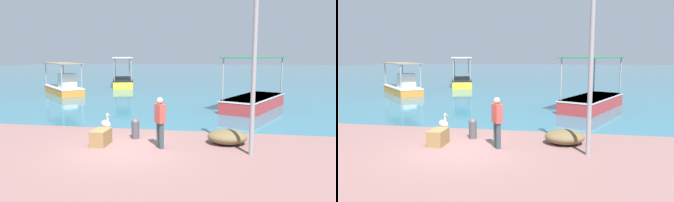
% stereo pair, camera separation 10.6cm
% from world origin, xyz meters
% --- Properties ---
extents(ground, '(120.00, 120.00, 0.00)m').
position_xyz_m(ground, '(0.00, 0.00, 0.00)').
color(ground, '#895F5C').
extents(harbor_water, '(110.00, 90.00, 0.00)m').
position_xyz_m(harbor_water, '(0.00, 48.00, 0.00)').
color(harbor_water, '#316E83').
rests_on(harbor_water, ground).
extents(fishing_boat_center, '(3.75, 6.91, 2.78)m').
position_xyz_m(fishing_boat_center, '(-6.64, 20.77, 0.55)').
color(fishing_boat_center, yellow).
rests_on(fishing_boat_center, harbor_water).
extents(fishing_boat_near_right, '(3.98, 5.70, 2.92)m').
position_xyz_m(fishing_boat_near_right, '(4.81, 9.00, 0.55)').
color(fishing_boat_near_right, '#BB3436').
rests_on(fishing_boat_near_right, harbor_water).
extents(fishing_boat_far_right, '(4.89, 5.10, 2.41)m').
position_xyz_m(fishing_boat_far_right, '(-9.21, 13.81, 0.58)').
color(fishing_boat_far_right, orange).
rests_on(fishing_boat_far_right, harbor_water).
extents(pelican, '(0.68, 0.62, 0.80)m').
position_xyz_m(pelican, '(-1.42, 2.13, 0.38)').
color(pelican, '#E0997A').
rests_on(pelican, ground).
extents(lamp_post, '(0.28, 0.28, 5.51)m').
position_xyz_m(lamp_post, '(3.99, 0.17, 3.11)').
color(lamp_post, gray).
rests_on(lamp_post, ground).
extents(mooring_bollard, '(0.30, 0.30, 0.76)m').
position_xyz_m(mooring_bollard, '(-0.05, 1.49, 0.40)').
color(mooring_bollard, '#47474C').
rests_on(mooring_bollard, ground).
extents(fisherman_standing, '(0.42, 0.45, 1.69)m').
position_xyz_m(fisherman_standing, '(1.09, 0.43, 0.91)').
color(fisherman_standing, '#354247').
rests_on(fisherman_standing, ground).
extents(net_pile, '(1.37, 1.16, 0.49)m').
position_xyz_m(net_pile, '(3.28, 1.33, 0.25)').
color(net_pile, brown).
rests_on(net_pile, ground).
extents(cargo_crate, '(0.52, 0.86, 0.53)m').
position_xyz_m(cargo_crate, '(-0.99, 0.46, 0.27)').
color(cargo_crate, olive).
rests_on(cargo_crate, ground).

